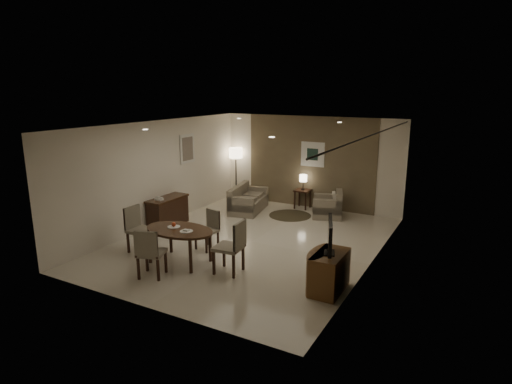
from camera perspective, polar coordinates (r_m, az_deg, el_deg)
The scene contains 31 objects.
room_shell at distance 9.98m, azimuth 0.56°, elevation 1.36°, with size 5.50×7.00×2.70m.
taupe_accent at distance 12.73m, azimuth 7.16°, elevation 3.95°, with size 3.96×0.03×2.70m, color brown.
curtain_wall at distance 8.68m, azimuth 15.04°, elevation -1.20°, with size 0.08×6.70×2.58m, color beige, non-canonical shape.
curtain_rod at distance 8.45m, azimuth 15.59°, elevation 7.48°, with size 0.03×0.03×6.80m, color black.
art_back_frame at distance 12.63m, azimuth 7.57°, elevation 5.01°, with size 0.72×0.03×0.72m, color silver.
art_back_canvas at distance 12.62m, azimuth 7.54°, elevation 5.00°, with size 0.34×0.01×0.34m, color #1A2E26.
art_left_frame at distance 12.02m, azimuth -9.15°, elevation 5.72°, with size 0.03×0.60×0.80m, color silver.
art_left_canvas at distance 12.01m, azimuth -9.10°, elevation 5.71°, with size 0.01×0.46×0.64m, color gray.
downlight_nl at distance 8.80m, azimuth -14.55°, elevation 8.07°, with size 0.10×0.10×0.01m, color white.
downlight_nr at distance 7.19m, azimuth 2.12°, elevation 7.33°, with size 0.10×0.10×0.01m, color white.
downlight_fl at distance 11.68m, azimuth -2.27°, elevation 9.77°, with size 0.10×0.10×0.01m, color white.
downlight_fr at distance 10.52m, azimuth 11.09°, elevation 9.10°, with size 0.10×0.10×0.01m, color white.
console_desk at distance 11.27m, azimuth -11.68°, elevation -2.60°, with size 0.48×1.20×0.75m, color #3F2714, non-canonical shape.
telephone at distance 10.94m, azimuth -12.79°, elevation -0.84°, with size 0.20×0.14×0.09m, color white, non-canonical shape.
tv_cabinet at distance 7.71m, azimuth 9.76°, elevation -10.49°, with size 0.48×0.90×0.70m, color brown, non-canonical shape.
flat_tv at distance 7.47m, azimuth 9.82°, elevation -5.77°, with size 0.06×0.88×0.60m, color black, non-canonical shape.
dining_table at distance 8.92m, azimuth -10.10°, elevation -7.06°, with size 1.51×0.94×0.71m, color #3F2714, non-canonical shape.
chair_near at distance 8.34m, azimuth -13.76°, elevation -7.80°, with size 0.47×0.47×0.96m, color gray, non-canonical shape.
chair_far at distance 9.50m, azimuth -6.60°, elevation -5.11°, with size 0.42×0.42×0.87m, color gray, non-canonical shape.
chair_left at distance 9.62m, azimuth -15.10°, elevation -4.88°, with size 0.48×0.48×0.99m, color gray, non-canonical shape.
chair_right at distance 8.27m, azimuth -3.69°, elevation -7.29°, with size 0.51×0.51×1.05m, color gray, non-canonical shape.
plate_a at distance 8.94m, azimuth -10.90°, elevation -4.58°, with size 0.26×0.26×0.02m, color white.
plate_b at distance 8.63m, azimuth -9.27°, elevation -5.19°, with size 0.26×0.26×0.02m, color white.
fruit_apple at distance 8.93m, azimuth -10.92°, elevation -4.26°, with size 0.09×0.09×0.09m, color #B63614.
napkin at distance 8.62m, azimuth -9.27°, elevation -5.05°, with size 0.12×0.08×0.03m, color white.
round_rug at distance 12.05m, azimuth 4.56°, elevation -3.12°, with size 1.17×1.17×0.01m, color #453926.
sofa at distance 12.40m, azimuth -1.01°, elevation -0.87°, with size 0.77×1.55×0.73m, color gray, non-canonical shape.
armchair at distance 11.97m, azimuth 9.53°, elevation -1.59°, with size 0.82×0.78×0.73m, color gray, non-canonical shape.
side_table at distance 12.76m, azimuth 6.21°, elevation -0.93°, with size 0.44×0.44×0.56m, color black, non-canonical shape.
table_lamp at distance 12.65m, azimuth 6.31°, elevation 1.41°, with size 0.22×0.22×0.50m, color #FFEAC1, non-canonical shape.
floor_lamp at distance 13.67m, azimuth -2.68°, elevation 2.46°, with size 0.42×0.42×1.65m, color #FFE5B7, non-canonical shape.
Camera 1 is at (4.61, -8.19, 3.48)m, focal length 30.00 mm.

